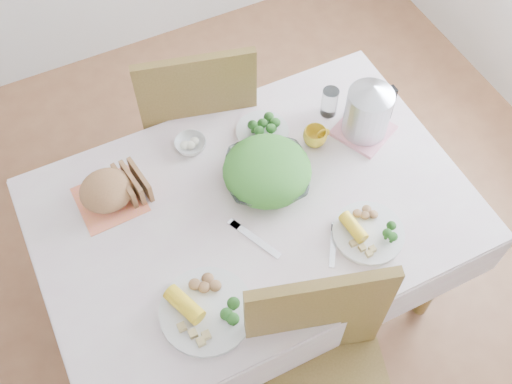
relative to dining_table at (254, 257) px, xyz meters
name	(u,v)px	position (x,y,z in m)	size (l,w,h in m)	color
floor	(254,295)	(0.00, 0.00, -0.38)	(3.60, 3.60, 0.00)	brown
dining_table	(254,257)	(0.00, 0.00, 0.00)	(1.40, 0.90, 0.75)	brown
tablecloth	(253,208)	(0.00, 0.00, 0.38)	(1.50, 1.00, 0.01)	silver
chair_far	(197,120)	(0.05, 0.69, 0.09)	(0.47, 0.47, 1.05)	brown
salad_bowl	(267,175)	(0.09, 0.08, 0.42)	(0.30, 0.30, 0.07)	white
dinner_plate_left	(207,311)	(-0.30, -0.29, 0.40)	(0.30, 0.30, 0.02)	white
dinner_plate_right	(368,233)	(0.30, -0.27, 0.40)	(0.25, 0.25, 0.02)	white
broccoli_plate	(262,131)	(0.18, 0.28, 0.40)	(0.20, 0.20, 0.02)	beige
napkin	(110,200)	(-0.44, 0.25, 0.39)	(0.22, 0.22, 0.00)	#FD8258
bread_loaf	(107,191)	(-0.44, 0.25, 0.45)	(0.19, 0.18, 0.11)	brown
fruit_bowl	(191,145)	(-0.09, 0.34, 0.41)	(0.12, 0.12, 0.04)	white
yellow_mug	(315,137)	(0.33, 0.16, 0.42)	(0.09, 0.09, 0.07)	yellow
glass_tumbler	(330,101)	(0.45, 0.26, 0.45)	(0.06, 0.06, 0.12)	white
pink_tray	(363,130)	(0.53, 0.12, 0.40)	(0.19, 0.19, 0.02)	pink
electric_kettle	(368,111)	(0.53, 0.12, 0.51)	(0.17, 0.17, 0.24)	#B2B5BA
fork_left	(255,239)	(-0.05, -0.12, 0.39)	(0.02, 0.21, 0.00)	silver
fork_right	(333,246)	(0.17, -0.26, 0.39)	(0.02, 0.16, 0.00)	silver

